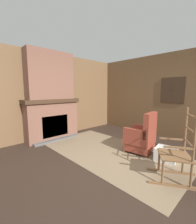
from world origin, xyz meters
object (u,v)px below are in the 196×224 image
object	(u,v)px
oil_lamp_vase	(34,96)
storage_case	(61,97)
firewood_stack	(140,133)
laundry_basket	(166,154)
rocking_chair	(177,156)
armchair	(141,138)

from	to	relation	value
oil_lamp_vase	storage_case	world-z (taller)	oil_lamp_vase
storage_case	oil_lamp_vase	bearing A→B (deg)	-90.01
firewood_stack	laundry_basket	world-z (taller)	laundry_basket
rocking_chair	oil_lamp_vase	bearing A→B (deg)	-17.16
armchair	rocking_chair	xyz separation A→B (m)	(1.00, -0.61, 0.05)
firewood_stack	storage_case	xyz separation A→B (m)	(-1.72, -1.96, 1.23)
armchair	laundry_basket	world-z (taller)	armchair
rocking_chair	oil_lamp_vase	world-z (taller)	oil_lamp_vase
armchair	firewood_stack	world-z (taller)	armchair
oil_lamp_vase	storage_case	size ratio (longest dim) A/B	1.28
rocking_chair	storage_case	size ratio (longest dim) A/B	5.00
armchair	oil_lamp_vase	xyz separation A→B (m)	(-2.51, -1.51, 0.98)
armchair	firewood_stack	size ratio (longest dim) A/B	2.04
rocking_chair	firewood_stack	distance (m)	2.64
rocking_chair	storage_case	distance (m)	3.61
laundry_basket	firewood_stack	bearing A→B (deg)	136.45
armchair	rocking_chair	distance (m)	1.17
rocking_chair	storage_case	xyz separation A→B (m)	(-3.50, -0.06, 0.88)
firewood_stack	rocking_chair	bearing A→B (deg)	-46.84
firewood_stack	oil_lamp_vase	distance (m)	3.53
rocking_chair	laundry_basket	distance (m)	0.75
rocking_chair	laundry_basket	size ratio (longest dim) A/B	2.66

